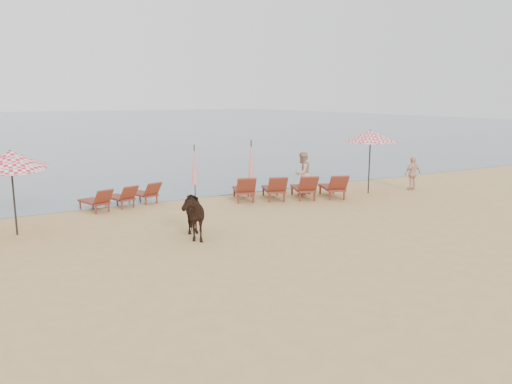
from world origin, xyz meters
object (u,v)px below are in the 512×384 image
umbrella_open_left_b (10,159)px  umbrella_closed_right (195,165)px  umbrella_open_right (371,136)px  lounger_cluster_right (290,188)px  umbrella_closed_left (251,162)px  cow (190,214)px  beachgoer_right_b (413,173)px  beachgoer_right_a (302,173)px  lounger_cluster_left (122,196)px

umbrella_open_left_b → umbrella_closed_right: size_ratio=1.21×
umbrella_open_left_b → umbrella_open_right: 13.72m
lounger_cluster_right → umbrella_open_right: (3.68, -0.54, 1.97)m
umbrella_closed_left → cow: bearing=-135.2°
umbrella_open_left_b → beachgoer_right_b: 16.06m
umbrella_closed_left → beachgoer_right_b: size_ratio=1.61×
umbrella_closed_right → cow: size_ratio=1.26×
cow → beachgoer_right_a: size_ratio=0.96×
umbrella_open_right → umbrella_closed_right: size_ratio=1.24×
umbrella_closed_right → beachgoer_right_b: size_ratio=1.49×
lounger_cluster_right → beachgoer_right_a: size_ratio=2.64×
umbrella_closed_left → cow: size_ratio=1.37×
lounger_cluster_left → umbrella_closed_right: bearing=-9.5°
umbrella_open_right → umbrella_closed_left: umbrella_open_right is taller
beachgoer_right_a → umbrella_closed_right: bearing=-40.7°
beachgoer_right_a → cow: bearing=11.1°
umbrella_open_right → beachgoer_right_b: umbrella_open_right is taller
lounger_cluster_right → umbrella_closed_left: bearing=153.5°
lounger_cluster_left → umbrella_open_right: umbrella_open_right is taller
umbrella_open_right → cow: bearing=-171.6°
umbrella_open_right → beachgoer_right_b: (2.26, -0.33, -1.72)m
umbrella_closed_right → beachgoer_right_b: 9.65m
umbrella_open_right → beachgoer_right_b: 2.86m
umbrella_open_left_b → umbrella_closed_left: bearing=22.5°
umbrella_closed_right → cow: 6.13m
beachgoer_right_a → beachgoer_right_b: beachgoer_right_a is taller
umbrella_open_left_b → umbrella_open_right: size_ratio=0.97×
lounger_cluster_left → beachgoer_right_b: size_ratio=2.05×
lounger_cluster_left → umbrella_open_left_b: umbrella_open_left_b is taller
umbrella_closed_right → beachgoer_right_b: umbrella_closed_right is taller
umbrella_closed_right → beachgoer_right_a: umbrella_closed_right is taller
cow → beachgoer_right_b: size_ratio=1.18×
lounger_cluster_left → beachgoer_right_b: bearing=-29.4°
beachgoer_right_a → beachgoer_right_b: size_ratio=1.23×
umbrella_closed_left → umbrella_open_left_b: bearing=-169.7°
umbrella_closed_left → beachgoer_right_b: umbrella_closed_left is taller
umbrella_open_right → beachgoer_right_a: size_ratio=1.50×
lounger_cluster_left → umbrella_closed_right: umbrella_closed_right is taller
lounger_cluster_left → umbrella_closed_left: umbrella_closed_left is taller
lounger_cluster_left → lounger_cluster_right: size_ratio=0.63×
lounger_cluster_right → umbrella_open_right: size_ratio=1.76×
umbrella_open_left_b → beachgoer_right_b: bearing=10.6°
umbrella_open_left_b → lounger_cluster_left: bearing=44.0°
cow → beachgoer_right_a: beachgoer_right_a is taller
umbrella_open_left_b → lounger_cluster_right: bearing=14.7°
umbrella_closed_right → beachgoer_right_a: size_ratio=1.21×
beachgoer_right_a → umbrella_open_left_b: bearing=-13.8°
umbrella_closed_right → umbrella_open_right: bearing=-22.6°
umbrella_closed_right → beachgoer_right_b: bearing=-19.2°
beachgoer_right_a → umbrella_open_right: bearing=136.2°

